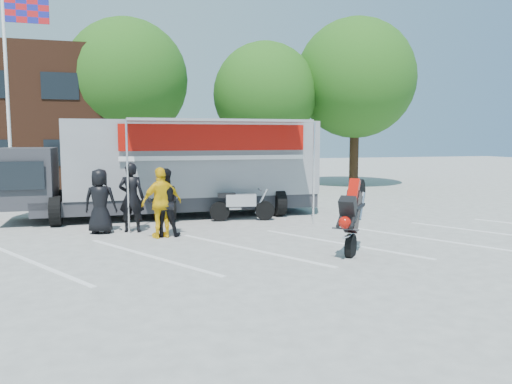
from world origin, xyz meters
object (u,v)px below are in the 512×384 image
parked_motorcycle (242,221)px  spectator_leather_c (164,203)px  transporter_truck (180,216)px  spectator_hivis (162,203)px  tree_right (356,79)px  spectator_leather_a (100,201)px  tree_left (127,80)px  tree_mid (265,94)px  spectator_leather_b (131,198)px  flagpole (14,73)px  stunt_bike_rider (357,251)px

parked_motorcycle → spectator_leather_c: spectator_leather_c is taller
transporter_truck → spectator_hivis: 3.89m
tree_right → spectator_leather_a: (-13.29, -10.32, -4.96)m
spectator_leather_a → spectator_hivis: 1.95m
tree_left → parked_motorcycle: size_ratio=4.02×
tree_left → spectator_leather_a: 12.77m
tree_mid → spectator_leather_a: (-8.29, -10.82, -4.03)m
spectator_leather_b → tree_mid: bearing=-107.3°
tree_mid → spectator_leather_a: tree_mid is taller
spectator_leather_a → spectator_leather_c: spectator_leather_c is taller
flagpole → spectator_leather_c: (4.62, -6.77, -4.12)m
parked_motorcycle → stunt_bike_rider: 5.22m
flagpole → tree_mid: size_ratio=1.04×
tree_left → tree_right: bearing=-7.1°
tree_left → spectator_hivis: bearing=-88.6°
tree_left → parked_motorcycle: 12.63m
tree_mid → transporter_truck: (-5.70, -8.31, -4.94)m
tree_left → spectator_leather_b: 12.73m
parked_motorcycle → tree_left: bearing=24.5°
transporter_truck → stunt_bike_rider: 7.38m
tree_left → transporter_truck: 10.92m
stunt_bike_rider → spectator_leather_a: bearing=-173.1°
stunt_bike_rider → spectator_leather_c: 5.33m
flagpole → tree_right: tree_right is taller
stunt_bike_rider → spectator_leather_b: size_ratio=0.97×
spectator_leather_a → spectator_hivis: bearing=158.6°
flagpole → parked_motorcycle: (7.34, -4.91, -5.05)m
spectator_leather_c → spectator_hivis: 0.19m
tree_left → transporter_truck: tree_left is taller
tree_mid → spectator_leather_c: (-6.63, -11.77, -4.01)m
stunt_bike_rider → spectator_leather_b: bearing=-177.1°
transporter_truck → spectator_leather_a: size_ratio=5.59×
tree_right → parked_motorcycle: (-8.91, -9.41, -5.88)m
spectator_leather_a → flagpole: bearing=-49.2°
spectator_leather_b → spectator_leather_c: spectator_leather_b is taller
spectator_leather_a → spectator_hivis: spectator_hivis is taller
flagpole → spectator_leather_b: (3.81, -5.88, -4.06)m
spectator_leather_b → tree_left: bearing=-75.0°
transporter_truck → spectator_leather_c: bearing=-104.4°
stunt_bike_rider → spectator_hivis: spectator_hivis is taller
flagpole → parked_motorcycle: size_ratio=3.72×
spectator_leather_c → tree_mid: bearing=-112.5°
tree_left → spectator_leather_a: bearing=-96.2°
spectator_leather_c → tree_right: bearing=-129.0°
flagpole → tree_left: 7.37m
stunt_bike_rider → spectator_leather_a: (-5.85, 4.10, 0.91)m
tree_right → tree_mid: bearing=174.3°
tree_mid → spectator_hivis: size_ratio=4.03×
spectator_leather_c → spectator_hivis: bearing=75.4°
tree_left → spectator_leather_a: tree_left is taller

